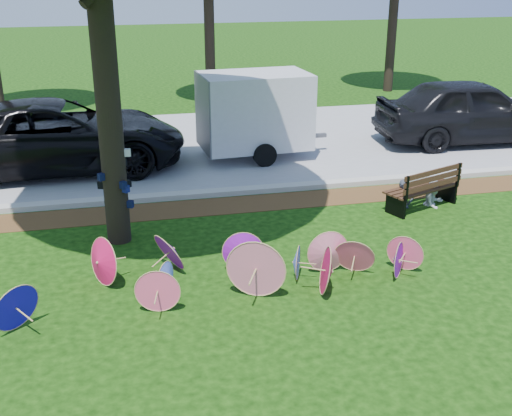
{
  "coord_description": "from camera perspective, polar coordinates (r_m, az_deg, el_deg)",
  "views": [
    {
      "loc": [
        -1.78,
        -8.19,
        5.0
      ],
      "look_at": [
        0.5,
        2.0,
        0.9
      ],
      "focal_mm": 45.0,
      "sensor_mm": 36.0,
      "label": 1
    }
  ],
  "objects": [
    {
      "name": "street",
      "position": [
        18.33,
        -6.58,
        5.48
      ],
      "size": [
        90.0,
        8.0,
        0.01
      ],
      "primitive_type": "cube",
      "color": "gray",
      "rests_on": "ground"
    },
    {
      "name": "park_bench",
      "position": [
        14.02,
        14.46,
        1.82
      ],
      "size": [
        1.87,
        1.26,
        0.91
      ],
      "primitive_type": null,
      "rotation": [
        0.0,
        0.0,
        0.37
      ],
      "color": "black",
      "rests_on": "ground"
    },
    {
      "name": "dark_pickup",
      "position": [
        19.43,
        18.61,
        8.21
      ],
      "size": [
        5.5,
        2.45,
        1.84
      ],
      "primitive_type": "imported",
      "rotation": [
        0.0,
        0.0,
        1.52
      ],
      "color": "black",
      "rests_on": "ground"
    },
    {
      "name": "black_van",
      "position": [
        16.7,
        -17.3,
        6.15
      ],
      "size": [
        6.32,
        2.99,
        1.74
      ],
      "primitive_type": "imported",
      "rotation": [
        0.0,
        0.0,
        1.59
      ],
      "color": "black",
      "rests_on": "ground"
    },
    {
      "name": "parasol_pile",
      "position": [
        10.32,
        -1.48,
        -5.16
      ],
      "size": [
        6.93,
        2.2,
        0.97
      ],
      "color": "purple",
      "rests_on": "ground"
    },
    {
      "name": "cargo_trailer",
      "position": [
        16.91,
        -0.09,
        8.67
      ],
      "size": [
        2.86,
        1.93,
        2.52
      ],
      "primitive_type": "cube",
      "rotation": [
        0.0,
        0.0,
        0.07
      ],
      "color": "silver",
      "rests_on": "ground"
    },
    {
      "name": "mulch_strip",
      "position": [
        13.76,
        -4.31,
        0.08
      ],
      "size": [
        90.0,
        1.0,
        0.01
      ],
      "primitive_type": "cube",
      "color": "#472D16",
      "rests_on": "ground"
    },
    {
      "name": "curb",
      "position": [
        14.39,
        -4.73,
        1.28
      ],
      "size": [
        90.0,
        0.3,
        0.12
      ],
      "primitive_type": "cube",
      "color": "#B7B5AD",
      "rests_on": "ground"
    },
    {
      "name": "person_right",
      "position": [
        14.18,
        15.68,
        2.34
      ],
      "size": [
        0.65,
        0.59,
        1.11
      ],
      "primitive_type": "imported",
      "rotation": [
        0.0,
        0.0,
        0.37
      ],
      "color": "silver",
      "rests_on": "ground"
    },
    {
      "name": "person_left",
      "position": [
        13.86,
        13.13,
        2.33
      ],
      "size": [
        0.47,
        0.34,
        1.19
      ],
      "primitive_type": "imported",
      "rotation": [
        0.0,
        0.0,
        -0.14
      ],
      "color": "#323744",
      "rests_on": "ground"
    },
    {
      "name": "ground",
      "position": [
        9.76,
        -0.31,
        -9.38
      ],
      "size": [
        90.0,
        90.0,
        0.0
      ],
      "primitive_type": "plane",
      "color": "black",
      "rests_on": "ground"
    }
  ]
}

